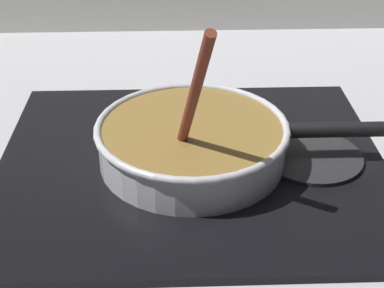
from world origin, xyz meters
The scene contains 5 objects.
ground centered at (0.00, 0.00, -0.02)m, with size 2.40×1.60×0.04m, color #B7B7BC.
hob_plate centered at (-0.01, 0.21, 0.01)m, with size 0.56×0.48×0.01m, color black.
burner_ring centered at (-0.01, 0.21, 0.02)m, with size 0.20×0.20×0.01m, color #592D0C.
spare_burner centered at (0.17, 0.21, 0.01)m, with size 0.15×0.15×0.01m, color #262628.
cooking_pan centered at (-0.01, 0.21, 0.05)m, with size 0.41×0.28×0.24m.
Camera 1 is at (-0.04, -0.49, 0.47)m, focal length 53.58 mm.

